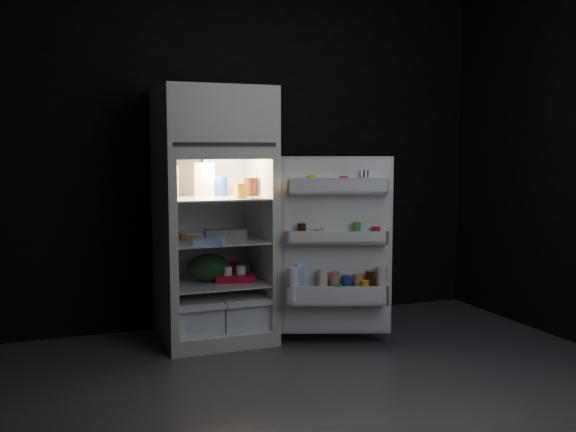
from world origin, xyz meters
name	(u,v)px	position (x,y,z in m)	size (l,w,h in m)	color
floor	(334,396)	(0.00, 0.00, 0.00)	(4.00, 3.40, 0.00)	#47474C
wall_back	(243,150)	(0.00, 1.70, 1.35)	(4.00, 0.00, 2.70)	black
refrigerator	(213,206)	(-0.34, 1.32, 0.96)	(0.76, 0.71, 1.78)	silver
fridge_door	(337,249)	(0.39, 0.81, 0.68)	(0.74, 0.43, 1.22)	silver
milk_jug	(204,179)	(-0.39, 1.34, 1.15)	(0.14, 0.14, 0.24)	white
mayo_jar	(220,186)	(-0.29, 1.33, 1.10)	(0.11, 0.11, 0.14)	navy
jam_jar	(251,187)	(-0.08, 1.26, 1.09)	(0.10, 0.10, 0.13)	black
amber_bottle	(173,181)	(-0.62, 1.33, 1.14)	(0.07, 0.07, 0.22)	#BF8E1E
small_carton	(240,191)	(-0.20, 1.10, 1.08)	(0.07, 0.05, 0.10)	orange
egg_carton	(226,234)	(-0.27, 1.24, 0.76)	(0.29, 0.11, 0.07)	gray
pie	(198,235)	(-0.43, 1.40, 0.75)	(0.33, 0.33, 0.04)	#AB795A
flat_package	(209,242)	(-0.44, 1.03, 0.75)	(0.19, 0.10, 0.04)	#97BAEA
wrapped_pkg	(233,232)	(-0.17, 1.42, 0.75)	(0.11, 0.09, 0.05)	beige
produce_bag	(209,267)	(-0.39, 1.28, 0.52)	(0.30, 0.26, 0.20)	#193815
yogurt_tray	(235,278)	(-0.21, 1.21, 0.45)	(0.28, 0.15, 0.05)	red
small_can_red	(235,268)	(-0.14, 1.47, 0.47)	(0.07, 0.07, 0.09)	red
small_can_silver	(247,268)	(-0.06, 1.43, 0.47)	(0.06, 0.06, 0.09)	#BCBCC1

